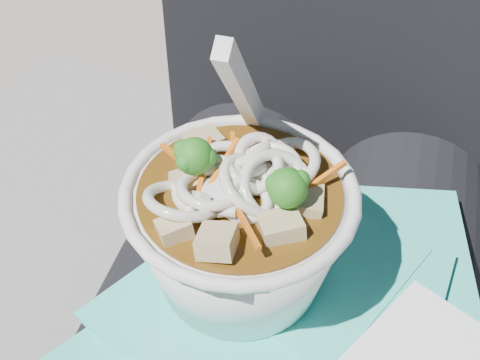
# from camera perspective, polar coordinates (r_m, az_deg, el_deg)

# --- Properties ---
(person_body) EXTENTS (0.34, 0.94, 1.03)m
(person_body) POSITION_cam_1_polar(r_m,az_deg,el_deg) (0.60, 5.27, -7.35)
(person_body) COLOR black
(person_body) RESTS_ON ground
(plastic_bag) EXTENTS (0.33, 0.35, 0.02)m
(plastic_bag) POSITION_cam_1_polar(r_m,az_deg,el_deg) (0.48, 3.66, -12.35)
(plastic_bag) COLOR #30C8B5
(plastic_bag) RESTS_ON lap
(udon_bowl) EXTENTS (0.17, 0.17, 0.20)m
(udon_bowl) POSITION_cam_1_polar(r_m,az_deg,el_deg) (0.45, 0.02, -3.63)
(udon_bowl) COLOR white
(udon_bowl) RESTS_ON plastic_bag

